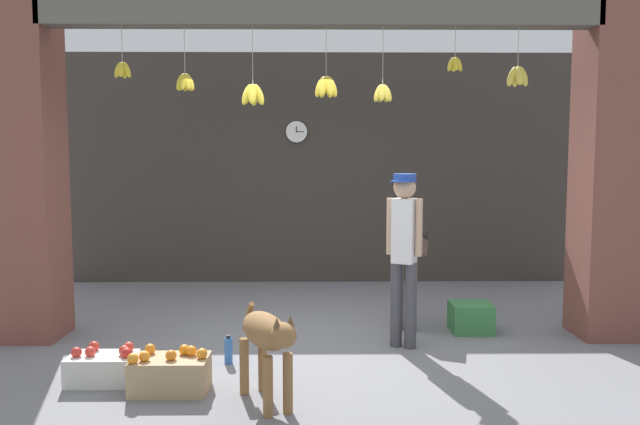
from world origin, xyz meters
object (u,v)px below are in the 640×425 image
(produce_box_green, at_px, (471,318))
(fruit_crate_apples, at_px, (103,367))
(water_bottle, at_px, (228,350))
(worker_stooping, at_px, (410,262))
(fruit_crate_oranges, at_px, (170,373))
(shopkeeper, at_px, (404,246))
(wall_clock, at_px, (297,132))
(dog, at_px, (267,338))

(produce_box_green, bearing_deg, fruit_crate_apples, -156.89)
(water_bottle, bearing_deg, produce_box_green, 22.14)
(worker_stooping, relative_size, fruit_crate_apples, 1.96)
(fruit_crate_oranges, relative_size, fruit_crate_apples, 1.11)
(shopkeeper, xyz_separation_m, wall_clock, (-1.07, 3.05, 1.17))
(produce_box_green, distance_m, water_bottle, 2.53)
(shopkeeper, bearing_deg, fruit_crate_oranges, 55.83)
(fruit_crate_apples, distance_m, produce_box_green, 3.56)
(dog, distance_m, fruit_crate_oranges, 0.88)
(dog, xyz_separation_m, wall_clock, (0.10, 4.41, 1.63))
(water_bottle, bearing_deg, wall_clock, 81.80)
(dog, xyz_separation_m, shopkeeper, (1.17, 1.36, 0.46))
(fruit_crate_oranges, relative_size, wall_clock, 1.83)
(worker_stooping, relative_size, wall_clock, 3.24)
(water_bottle, height_order, wall_clock, wall_clock)
(shopkeeper, relative_size, worker_stooping, 1.60)
(worker_stooping, relative_size, produce_box_green, 2.49)
(worker_stooping, height_order, wall_clock, wall_clock)
(shopkeeper, bearing_deg, water_bottle, 42.43)
(dog, height_order, fruit_crate_oranges, dog)
(shopkeeper, relative_size, wall_clock, 5.17)
(fruit_crate_oranges, xyz_separation_m, produce_box_green, (2.70, 1.59, 0.00))
(shopkeeper, bearing_deg, fruit_crate_apples, 46.11)
(shopkeeper, xyz_separation_m, fruit_crate_oranges, (-1.93, -1.09, -0.81))
(wall_clock, bearing_deg, fruit_crate_oranges, -101.75)
(fruit_crate_apples, height_order, wall_clock, wall_clock)
(fruit_crate_apples, bearing_deg, fruit_crate_oranges, -18.38)
(wall_clock, bearing_deg, water_bottle, -98.20)
(worker_stooping, distance_m, water_bottle, 2.21)
(fruit_crate_apples, bearing_deg, produce_box_green, 23.11)
(fruit_crate_oranges, distance_m, fruit_crate_apples, 0.61)
(fruit_crate_oranges, relative_size, produce_box_green, 1.41)
(fruit_crate_apples, bearing_deg, worker_stooping, 31.63)
(fruit_crate_oranges, bearing_deg, dog, -19.66)
(water_bottle, distance_m, wall_clock, 4.07)
(shopkeeper, height_order, produce_box_green, shopkeeper)
(worker_stooping, xyz_separation_m, wall_clock, (-1.25, 2.29, 1.45))
(dog, bearing_deg, fruit_crate_apples, -135.30)
(worker_stooping, distance_m, produce_box_green, 0.83)
(dog, bearing_deg, water_bottle, 177.66)
(dog, height_order, fruit_crate_apples, dog)
(worker_stooping, bearing_deg, water_bottle, -122.47)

